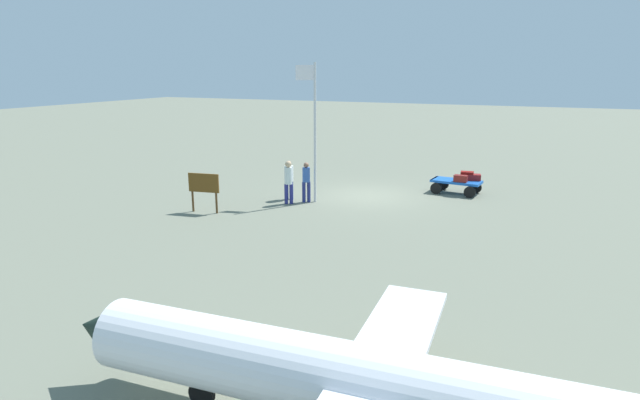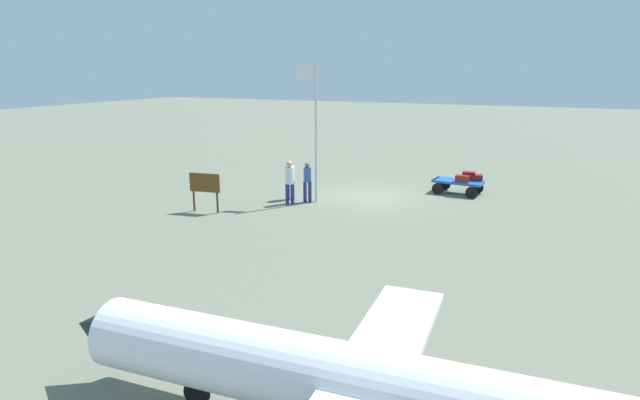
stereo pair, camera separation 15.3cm
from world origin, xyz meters
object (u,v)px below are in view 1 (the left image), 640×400
Objects in this scene: luggage_cart at (456,184)px; flagpole at (313,123)px; suitcase_olive at (461,179)px; signboard at (204,186)px; airplane_near at (357,382)px; worker_trailing at (306,180)px; worker_supervisor at (289,177)px; suitcase_dark at (467,176)px; worker_lead at (288,179)px; suitcase_tan at (474,177)px.

flagpole reaches higher than luggage_cart.
suitcase_olive is 0.38× the size of signboard.
signboard reaches higher than suitcase_olive.
airplane_near reaches higher than suitcase_olive.
signboard is at bearing 46.31° from worker_trailing.
worker_trailing is 0.30× the size of flagpole.
worker_supervisor is at bearing 2.22° from flagpole.
suitcase_olive is 10.58m from signboard.
suitcase_dark reaches higher than suitcase_olive.
suitcase_olive is 0.10× the size of flagpole.
luggage_cart is 0.22× the size of airplane_near.
suitcase_dark is 11.07m from signboard.
suitcase_dark is 0.06× the size of airplane_near.
flagpole is (-0.76, -0.70, 2.17)m from worker_lead.
worker_supervisor is at bearing -122.59° from signboard.
worker_lead reaches higher than suitcase_dark.
flagpole reaches higher than worker_supervisor.
worker_trailing is at bearing 171.01° from worker_supervisor.
suitcase_dark is at bearing 2.94° from suitcase_tan.
flagpole is (5.24, 3.47, 2.44)m from suitcase_olive.
suitcase_olive is at bearing 72.69° from suitcase_dark.
suitcase_tan is at bearing -87.68° from airplane_near.
flagpole is at bearing 35.27° from suitcase_tan.
luggage_cart is at bearing 22.62° from suitcase_tan.
suitcase_dark is 7.04m from worker_trailing.
worker_trailing reaches higher than luggage_cart.
suitcase_dark is 0.10× the size of flagpole.
flagpole is (5.01, 3.75, 2.74)m from luggage_cart.
flagpole is (5.72, 4.04, 2.45)m from suitcase_tan.
luggage_cart is 16.47m from airplane_near.
airplane_near is at bearing 94.82° from luggage_cart.
flagpole reaches higher than signboard.
worker_trailing is at bearing 37.28° from flagpole.
airplane_near is at bearing 116.80° from flagpole.
worker_trailing is 2.27m from flagpole.
signboard is (8.75, 7.16, 0.29)m from suitcase_tan.
luggage_cart is 10.59m from signboard.
suitcase_olive is 0.75m from suitcase_tan.
luggage_cart is 1.34× the size of worker_supervisor.
suitcase_dark is 7.17m from flagpole.
flagpole is at bearing -134.28° from signboard.
suitcase_olive is at bearing -150.93° from worker_supervisor.
suitcase_dark is (-0.41, -0.28, 0.33)m from luggage_cart.
suitcase_tan is 8.03m from worker_lead.
worker_supervisor is (6.79, 4.08, 0.23)m from suitcase_tan.
worker_lead is 0.73m from worker_supervisor.
flagpole is at bearing 33.49° from suitcase_olive.
worker_lead is at bearing 36.25° from suitcase_tan.
flagpole is (-1.07, -0.04, 2.23)m from worker_supervisor.
luggage_cart is 0.82m from suitcase_tan.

